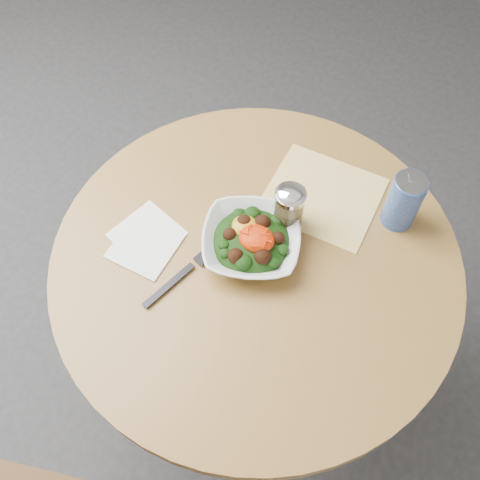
# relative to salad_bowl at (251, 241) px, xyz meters

# --- Properties ---
(ground) EXTENTS (6.00, 6.00, 0.00)m
(ground) POSITION_rel_salad_bowl_xyz_m (0.02, -0.01, -0.78)
(ground) COLOR #2B2B2D
(ground) RESTS_ON ground
(table) EXTENTS (0.90, 0.90, 0.75)m
(table) POSITION_rel_salad_bowl_xyz_m (0.02, -0.01, -0.23)
(table) COLOR black
(table) RESTS_ON ground
(cloth_napkin) EXTENTS (0.26, 0.24, 0.00)m
(cloth_napkin) POSITION_rel_salad_bowl_xyz_m (0.08, 0.20, -0.03)
(cloth_napkin) COLOR #EAA90C
(cloth_napkin) RESTS_ON table
(paper_napkins) EXTENTS (0.16, 0.18, 0.00)m
(paper_napkins) POSITION_rel_salad_bowl_xyz_m (-0.22, -0.09, -0.03)
(paper_napkins) COLOR white
(paper_napkins) RESTS_ON table
(salad_bowl) EXTENTS (0.28, 0.28, 0.08)m
(salad_bowl) POSITION_rel_salad_bowl_xyz_m (0.00, 0.00, 0.00)
(salad_bowl) COLOR white
(salad_bowl) RESTS_ON table
(fork) EXTENTS (0.08, 0.21, 0.00)m
(fork) POSITION_rel_salad_bowl_xyz_m (-0.09, -0.12, -0.02)
(fork) COLOR black
(fork) RESTS_ON table
(spice_shaker) EXTENTS (0.07, 0.07, 0.12)m
(spice_shaker) POSITION_rel_salad_bowl_xyz_m (0.04, 0.10, 0.03)
(spice_shaker) COLOR silver
(spice_shaker) RESTS_ON table
(beverage_can) EXTENTS (0.07, 0.07, 0.14)m
(beverage_can) POSITION_rel_salad_bowl_xyz_m (0.26, 0.22, 0.04)
(beverage_can) COLOR navy
(beverage_can) RESTS_ON table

